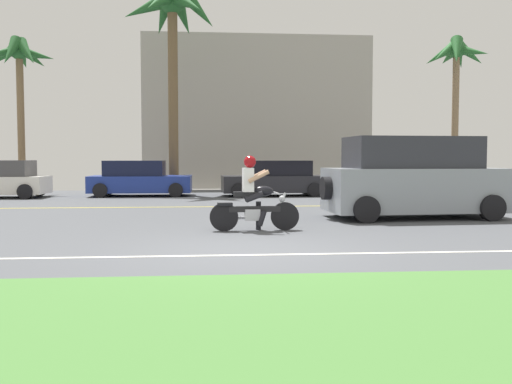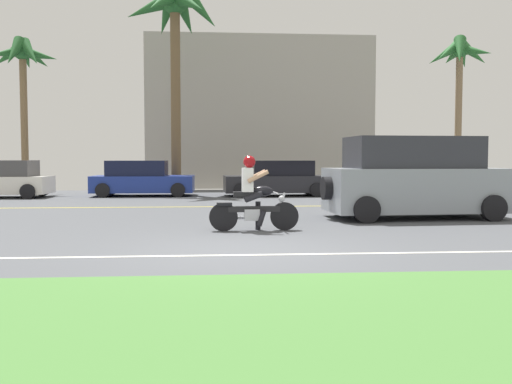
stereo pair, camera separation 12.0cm
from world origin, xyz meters
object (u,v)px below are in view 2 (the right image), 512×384
motorcyclist (253,199)px  parked_car_2 (278,179)px  suv_nearby (414,179)px  palm_tree_2 (175,18)px  palm_tree_0 (459,62)px  parked_car_0 (1,180)px  parked_car_1 (142,179)px  palm_tree_1 (23,64)px

motorcyclist → parked_car_2: motorcyclist is taller
suv_nearby → palm_tree_2: bearing=122.2°
suv_nearby → palm_tree_0: palm_tree_0 is taller
parked_car_0 → parked_car_1: bearing=5.9°
suv_nearby → parked_car_1: (-7.93, 9.13, -0.33)m
parked_car_1 → palm_tree_2: (1.31, 1.39, 6.73)m
parked_car_1 → suv_nearby: bearing=-49.0°
palm_tree_2 → parked_car_2: bearing=-23.1°
palm_tree_1 → parked_car_0: bearing=-91.4°
palm_tree_1 → palm_tree_0: bearing=-0.6°
motorcyclist → palm_tree_1: 16.89m
parked_car_2 → palm_tree_0: 10.22m
parked_car_0 → palm_tree_2: (6.60, 1.94, 6.73)m
palm_tree_0 → palm_tree_1: bearing=179.4°
motorcyclist → parked_car_0: size_ratio=0.50×
parked_car_0 → parked_car_2: (10.76, 0.17, -0.00)m
palm_tree_1 → palm_tree_2: 6.83m
suv_nearby → palm_tree_1: (-13.15, 11.29, 4.57)m
parked_car_2 → palm_tree_2: size_ratio=0.47×
palm_tree_2 → parked_car_0: bearing=-163.6°
parked_car_0 → parked_car_2: parked_car_0 is taller
palm_tree_0 → palm_tree_1: size_ratio=1.05×
motorcyclist → palm_tree_1: (-8.89, 13.50, 4.89)m
motorcyclist → suv_nearby: size_ratio=0.40×
palm_tree_1 → palm_tree_2: bearing=-6.7°
parked_car_1 → palm_tree_1: 7.48m
palm_tree_2 → palm_tree_0: bearing=2.6°
suv_nearby → parked_car_0: bearing=147.0°
parked_car_1 → parked_car_0: bearing=-174.1°
parked_car_2 → palm_tree_2: (-4.15, 1.78, 6.73)m
palm_tree_1 → parked_car_1: bearing=-22.5°
parked_car_0 → palm_tree_2: 9.63m
parked_car_0 → parked_car_2: 10.76m
motorcyclist → parked_car_1: bearing=107.9°
parked_car_0 → parked_car_2: bearing=0.9°
parked_car_2 → parked_car_0: bearing=-179.1°
parked_car_0 → parked_car_2: size_ratio=0.91×
suv_nearby → parked_car_1: size_ratio=1.16×
parked_car_0 → parked_car_1: parked_car_0 is taller
suv_nearby → parked_car_2: suv_nearby is taller
motorcyclist → suv_nearby: (4.25, 2.21, 0.33)m
suv_nearby → palm_tree_1: bearing=139.3°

